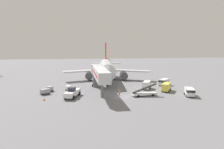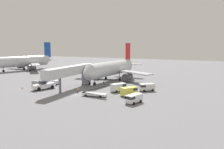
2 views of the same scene
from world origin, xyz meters
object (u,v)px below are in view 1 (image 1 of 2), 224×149
object	(u,v)px
baggage_cart_near_right	(45,91)
safety_cone_alpha	(44,99)
baggage_cart_near_center	(50,89)
pushback_tug	(72,93)
service_van_outer_right	(147,85)
airplane_at_gate	(107,68)
ground_crew_worker_foreground	(112,82)
service_van_rear_left	(166,87)
belt_loader_truck	(144,93)
service_van_far_left	(190,92)
service_van_mid_left	(164,82)
baggage_cart_far_center	(68,88)
ground_crew_worker_midground	(119,92)
jet_bridge	(99,73)

from	to	relation	value
baggage_cart_near_right	safety_cone_alpha	distance (m)	6.65
baggage_cart_near_center	pushback_tug	bearing A→B (deg)	-49.41
baggage_cart_near_right	service_van_outer_right	bearing A→B (deg)	6.13
airplane_at_gate	safety_cone_alpha	world-z (taller)	airplane_at_gate
ground_crew_worker_foreground	safety_cone_alpha	distance (m)	26.65
service_van_rear_left	belt_loader_truck	bearing A→B (deg)	-148.82
service_van_outer_right	service_van_far_left	bearing A→B (deg)	-50.41
service_van_far_left	ground_crew_worker_foreground	bearing A→B (deg)	133.63
service_van_far_left	baggage_cart_near_right	world-z (taller)	service_van_far_left
safety_cone_alpha	service_van_mid_left	bearing A→B (deg)	21.27
belt_loader_truck	service_van_far_left	xyz separation A→B (m)	(11.85, -1.74, 0.42)
pushback_tug	baggage_cart_far_center	xyz separation A→B (m)	(-1.60, 7.82, -0.36)
belt_loader_truck	ground_crew_worker_midground	size ratio (longest dim) A/B	4.30
service_van_rear_left	ground_crew_worker_midground	distance (m)	14.94
airplane_at_gate	pushback_tug	size ratio (longest dim) A/B	4.81
service_van_mid_left	baggage_cart_near_center	bearing A→B (deg)	-174.31
airplane_at_gate	service_van_rear_left	bearing A→B (deg)	-53.40
baggage_cart_far_center	baggage_cart_near_center	bearing A→B (deg)	177.44
service_van_outer_right	safety_cone_alpha	xyz separation A→B (m)	(-28.81, -9.76, -1.03)
baggage_cart_near_center	jet_bridge	bearing A→B (deg)	-11.98
ground_crew_worker_foreground	ground_crew_worker_midground	distance (m)	15.69
service_van_rear_left	service_van_mid_left	xyz separation A→B (m)	(2.40, 7.91, -0.07)
airplane_at_gate	baggage_cart_near_center	bearing A→B (deg)	-138.46
pushback_tug	belt_loader_truck	distance (m)	18.87
baggage_cart_near_center	ground_crew_worker_foreground	distance (m)	21.01
ground_crew_worker_foreground	service_van_mid_left	bearing A→B (deg)	-14.99
pushback_tug	service_van_mid_left	distance (m)	31.60
jet_bridge	safety_cone_alpha	size ratio (longest dim) A/B	34.77
ground_crew_worker_midground	safety_cone_alpha	size ratio (longest dim) A/B	2.45
jet_bridge	baggage_cart_far_center	xyz separation A→B (m)	(-8.98, 2.79, -4.63)
jet_bridge	ground_crew_worker_foreground	size ratio (longest dim) A/B	12.59
service_van_outer_right	baggage_cart_near_center	xyz separation A→B (m)	(-29.05, 0.64, -0.56)
belt_loader_truck	baggage_cart_far_center	world-z (taller)	belt_loader_truck
airplane_at_gate	service_van_outer_right	size ratio (longest dim) A/B	7.06
ground_crew_worker_midground	baggage_cart_far_center	bearing A→B (deg)	152.41
pushback_tug	service_van_rear_left	distance (m)	27.22
airplane_at_gate	jet_bridge	bearing A→B (deg)	-102.23
service_van_rear_left	baggage_cart_far_center	bearing A→B (deg)	171.91
airplane_at_gate	service_van_far_left	size ratio (longest dim) A/B	7.34
service_van_outer_right	belt_loader_truck	bearing A→B (deg)	-111.13
jet_bridge	service_van_far_left	world-z (taller)	jet_bridge
baggage_cart_far_center	ground_crew_worker_midground	world-z (taller)	ground_crew_worker_midground
baggage_cart_near_right	ground_crew_worker_midground	distance (m)	20.31
baggage_cart_near_right	service_van_mid_left	bearing A→B (deg)	11.41
service_van_mid_left	ground_crew_worker_foreground	xyz separation A→B (m)	(-16.89, 4.52, -0.29)
baggage_cart_near_right	ground_crew_worker_midground	xyz separation A→B (m)	(19.97, -3.71, 0.02)
service_van_rear_left	ground_crew_worker_foreground	bearing A→B (deg)	139.37
airplane_at_gate	baggage_cart_near_right	distance (m)	28.14
pushback_tug	jet_bridge	bearing A→B (deg)	34.24
pushback_tug	service_van_far_left	bearing A→B (deg)	-5.40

